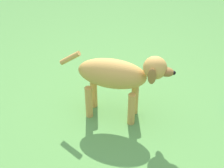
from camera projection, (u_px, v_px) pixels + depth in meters
ground at (107, 125)px, 2.41m from camera, size 14.00×14.00×0.00m
dog at (119, 76)px, 2.28m from camera, size 0.59×0.63×0.55m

